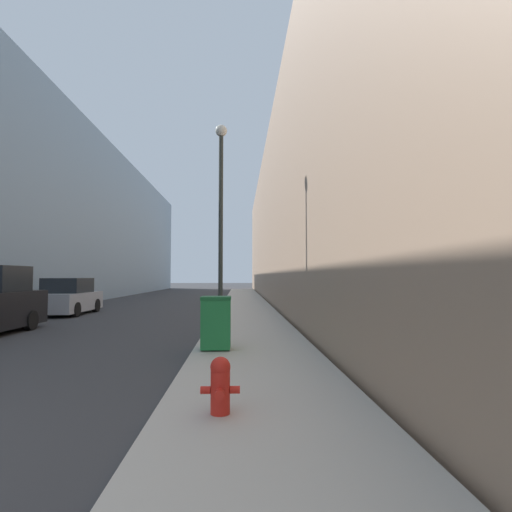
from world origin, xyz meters
TOP-DOWN VIEW (x-y plane):
  - sidewalk_right at (5.42, 18.00)m, footprint 2.80×60.00m
  - building_left_glass at (-11.01, 26.00)m, footprint 12.00×60.00m
  - building_right_stone at (12.92, 26.00)m, footprint 12.00×60.00m
  - fire_hydrant at (4.83, 2.17)m, footprint 0.47×0.36m
  - trash_bin at (4.53, 6.37)m, footprint 0.67×0.64m
  - lamppost at (4.46, 10.00)m, footprint 0.38×0.38m
  - parked_sedan_near at (-2.90, 16.20)m, footprint 1.94×4.06m

SIDE VIEW (x-z plane):
  - sidewalk_right at x=5.42m, z-range 0.00..0.12m
  - fire_hydrant at x=4.83m, z-range 0.14..0.81m
  - trash_bin at x=4.53m, z-range 0.14..1.33m
  - parked_sedan_near at x=-2.90m, z-range -0.07..1.60m
  - lamppost at x=4.46m, z-range 0.59..7.13m
  - building_right_stone at x=12.92m, z-range 0.00..11.46m
  - building_left_glass at x=-11.01m, z-range 0.00..12.21m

